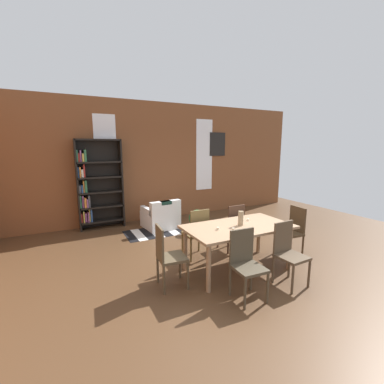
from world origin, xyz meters
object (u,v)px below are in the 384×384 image
dining_chair_head_right (292,230)px  dining_chair_head_left (167,254)px  dining_chair_near_left (246,262)px  armchair_white (161,217)px  potted_plant_corner (299,215)px  dining_chair_far_left (197,232)px  bookshelf_tall (97,185)px  vase_on_table (241,218)px  dining_chair_near_right (288,251)px  potted_plant_by_shelf (197,220)px  dining_chair_far_right (233,226)px  dining_table (238,231)px

dining_chair_head_right → dining_chair_head_left: size_ratio=1.00×
dining_chair_near_left → dining_chair_head_right: size_ratio=1.00×
armchair_white → dining_chair_near_left: bearing=-90.5°
potted_plant_corner → dining_chair_far_left: bearing=-169.2°
bookshelf_tall → dining_chair_near_left: bearing=-71.4°
dining_chair_near_left → vase_on_table: bearing=58.0°
dining_chair_near_right → bookshelf_tall: bearing=117.8°
potted_plant_by_shelf → dining_chair_head_left: bearing=-128.0°
armchair_white → potted_plant_corner: size_ratio=1.97×
dining_chair_head_left → dining_chair_far_right: bearing=22.8°
armchair_white → dining_chair_far_left: bearing=-91.0°
dining_chair_head_right → vase_on_table: bearing=179.8°
dining_chair_near_right → potted_plant_corner: 3.43m
dining_table → dining_chair_head_left: (-1.27, 0.01, -0.17)m
dining_chair_far_left → dining_chair_head_right: size_ratio=1.00×
bookshelf_tall → potted_plant_corner: size_ratio=5.07×
armchair_white → potted_plant_by_shelf: bearing=-47.6°
bookshelf_tall → vase_on_table: bearing=-61.9°
vase_on_table → bookshelf_tall: (-1.85, 3.46, 0.22)m
dining_chair_head_right → armchair_white: bearing=120.7°
vase_on_table → potted_plant_corner: vase_on_table is taller
armchair_white → dining_chair_head_right: bearing=-59.3°
dining_table → vase_on_table: vase_on_table is taller
dining_chair_near_right → potted_plant_corner: (2.70, 2.10, -0.28)m
dining_chair_far_right → dining_chair_near_right: bearing=-90.2°
armchair_white → bookshelf_tall: bearing=153.9°
vase_on_table → dining_chair_near_left: bearing=-122.0°
dining_chair_far_left → dining_chair_near_right: same height
dining_chair_far_left → dining_chair_far_right: size_ratio=1.00×
dining_chair_near_right → dining_chair_head_left: size_ratio=1.00×
dining_table → bookshelf_tall: bookshelf_tall is taller
dining_table → potted_plant_corner: bearing=24.1°
dining_chair_near_right → bookshelf_tall: size_ratio=0.42×
vase_on_table → dining_chair_far_right: (0.36, 0.71, -0.38)m
vase_on_table → dining_chair_head_left: bearing=179.7°
dining_chair_near_right → dining_table: bearing=119.3°
dining_chair_head_left → vase_on_table: bearing=-0.3°
dining_table → dining_chair_near_left: size_ratio=1.89×
dining_chair_head_right → dining_chair_near_left: bearing=-157.0°
vase_on_table → bookshelf_tall: 3.93m
dining_chair_head_right → potted_plant_corner: size_ratio=2.14×
vase_on_table → bookshelf_tall: size_ratio=0.11×
dining_chair_far_left → dining_chair_head_left: size_ratio=1.00×
dining_chair_near_right → dining_chair_head_right: 1.12m
vase_on_table → dining_chair_near_left: size_ratio=0.26×
dining_table → potted_plant_by_shelf: 2.08m
dining_chair_far_right → dining_chair_head_left: 1.82m
dining_table → dining_chair_head_right: size_ratio=1.89×
dining_chair_head_right → bookshelf_tall: bookshelf_tall is taller
dining_chair_head_left → bookshelf_tall: bookshelf_tall is taller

